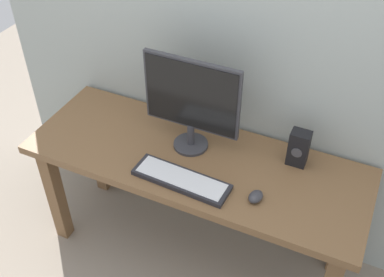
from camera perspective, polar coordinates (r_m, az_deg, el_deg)
ground_plane at (r=2.91m, az=0.33°, el=-13.27°), size 6.00×6.00×0.00m
desk at (r=2.43m, az=0.38°, el=-4.36°), size 1.73×0.62×0.75m
monitor at (r=2.25m, az=-0.07°, el=4.63°), size 0.49×0.18×0.50m
keyboard_primary at (r=2.22m, az=-1.31°, el=-5.00°), size 0.48×0.17×0.03m
mouse at (r=2.15m, az=7.74°, el=-7.00°), size 0.08×0.09×0.04m
speaker_right at (r=2.32m, az=12.83°, el=-1.14°), size 0.10×0.08×0.19m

